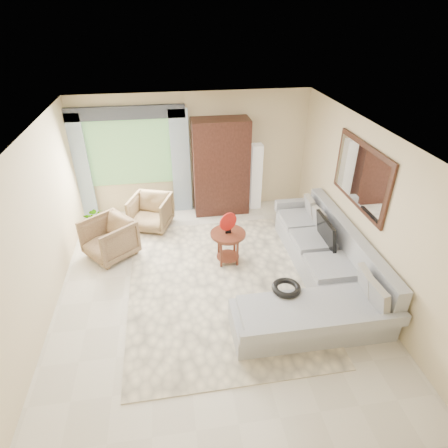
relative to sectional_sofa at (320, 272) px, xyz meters
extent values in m
plane|color=silver|center=(-1.78, 0.18, -0.28)|extent=(6.00, 6.00, 0.00)
cube|color=#F9EAC4|center=(-1.65, 0.29, -0.27)|extent=(3.03, 4.02, 0.02)
cube|color=#A5A8AD|center=(0.22, 0.68, -0.08)|extent=(0.90, 2.40, 0.40)
cube|color=#A5A8AD|center=(-0.48, -0.92, -0.08)|extent=(2.30, 0.80, 0.40)
cube|color=#A5A8AD|center=(0.57, 0.28, 0.37)|extent=(0.20, 3.20, 0.50)
cube|color=#A5A8AD|center=(0.22, 1.96, 0.23)|extent=(0.90, 0.16, 0.22)
cube|color=#A5A8AD|center=(-0.48, -1.37, 0.21)|extent=(2.30, 0.10, 0.18)
cube|color=black|center=(0.27, 0.57, 0.44)|extent=(0.14, 0.74, 0.48)
torus|color=black|center=(-0.78, -0.58, 0.26)|extent=(0.43, 0.43, 0.09)
cylinder|color=#4F2115|center=(-1.40, 0.91, 0.33)|extent=(0.63, 0.63, 0.04)
cylinder|color=#4F2115|center=(-1.40, 0.91, 0.00)|extent=(0.42, 0.42, 0.57)
cylinder|color=red|center=(-1.40, 0.91, 0.58)|extent=(0.32, 0.16, 0.34)
imported|color=#987E53|center=(-3.54, 1.45, 0.09)|extent=(1.14, 1.14, 0.75)
imported|color=#92774F|center=(-2.79, 2.38, 0.07)|extent=(0.98, 1.00, 0.71)
imported|color=#999999|center=(-3.95, 2.51, -0.04)|extent=(0.49, 0.44, 0.50)
cube|color=black|center=(-1.23, 2.90, 0.77)|extent=(1.20, 0.55, 2.10)
cube|color=silver|center=(-0.43, 2.96, 0.47)|extent=(0.24, 0.24, 1.50)
cube|color=#669E59|center=(-3.13, 3.15, 1.12)|extent=(1.80, 0.04, 1.40)
cube|color=#9EB7CC|center=(-4.18, 3.06, 0.87)|extent=(0.40, 0.08, 2.30)
cube|color=#9EB7CC|center=(-2.08, 3.06, 0.87)|extent=(0.40, 0.08, 2.30)
cube|color=#1E232D|center=(-3.13, 3.08, 1.97)|extent=(2.40, 0.12, 0.26)
cube|color=black|center=(0.69, 0.53, 1.47)|extent=(0.04, 1.70, 1.05)
cube|color=white|center=(0.66, 0.53, 1.47)|extent=(0.02, 1.54, 0.90)
camera|label=1|loc=(-2.33, -4.60, 3.87)|focal=30.00mm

